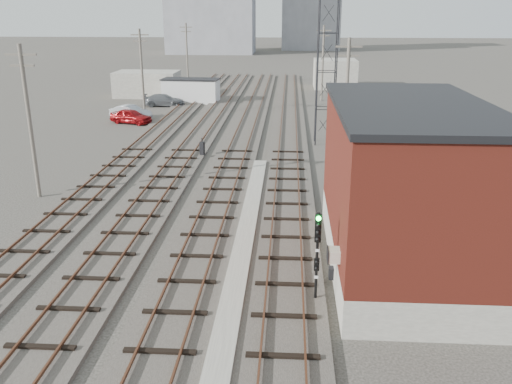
# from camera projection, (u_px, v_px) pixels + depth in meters

# --- Properties ---
(ground) EXTENTS (320.00, 320.00, 0.00)m
(ground) POSITION_uv_depth(u_px,v_px,m) (270.00, 97.00, 69.97)
(ground) COLOR #282621
(ground) RESTS_ON ground
(track_right) EXTENTS (3.20, 90.00, 0.39)m
(track_right) POSITION_uv_depth(u_px,v_px,m) (288.00, 132.00, 49.92)
(track_right) COLOR #332D28
(track_right) RESTS_ON ground
(track_mid_right) EXTENTS (3.20, 90.00, 0.39)m
(track_mid_right) POSITION_uv_depth(u_px,v_px,m) (245.00, 131.00, 50.16)
(track_mid_right) COLOR #332D28
(track_mid_right) RESTS_ON ground
(track_mid_left) EXTENTS (3.20, 90.00, 0.39)m
(track_mid_left) POSITION_uv_depth(u_px,v_px,m) (203.00, 130.00, 50.40)
(track_mid_left) COLOR #332D28
(track_mid_left) RESTS_ON ground
(track_left) EXTENTS (3.20, 90.00, 0.39)m
(track_left) POSITION_uv_depth(u_px,v_px,m) (160.00, 130.00, 50.63)
(track_left) COLOR #332D28
(track_left) RESTS_ON ground
(platform_curb) EXTENTS (0.90, 28.00, 0.26)m
(platform_curb) POSITION_uv_depth(u_px,v_px,m) (245.00, 240.00, 26.39)
(platform_curb) COLOR gray
(platform_curb) RESTS_ON ground
(brick_building) EXTENTS (6.54, 12.20, 7.22)m
(brick_building) POSITION_uv_depth(u_px,v_px,m) (404.00, 187.00, 22.97)
(brick_building) COLOR gray
(brick_building) RESTS_ON ground
(lattice_tower) EXTENTS (1.60, 1.60, 15.00)m
(lattice_tower) POSITION_uv_depth(u_px,v_px,m) (327.00, 52.00, 43.60)
(lattice_tower) COLOR black
(lattice_tower) RESTS_ON ground
(utility_pole_left_a) EXTENTS (1.80, 0.24, 9.00)m
(utility_pole_left_a) POSITION_uv_depth(u_px,v_px,m) (29.00, 118.00, 31.34)
(utility_pole_left_a) COLOR #595147
(utility_pole_left_a) RESTS_ON ground
(utility_pole_left_b) EXTENTS (1.80, 0.24, 9.00)m
(utility_pole_left_b) POSITION_uv_depth(u_px,v_px,m) (142.00, 72.00, 54.98)
(utility_pole_left_b) COLOR #595147
(utility_pole_left_b) RESTS_ON ground
(utility_pole_left_c) EXTENTS (1.80, 0.24, 9.00)m
(utility_pole_left_c) POSITION_uv_depth(u_px,v_px,m) (187.00, 53.00, 78.63)
(utility_pole_left_c) COLOR #595147
(utility_pole_left_c) RESTS_ON ground
(utility_pole_right_a) EXTENTS (1.80, 0.24, 9.00)m
(utility_pole_right_a) POSITION_uv_depth(u_px,v_px,m) (346.00, 100.00, 37.79)
(utility_pole_right_a) COLOR #595147
(utility_pole_right_a) RESTS_ON ground
(utility_pole_right_b) EXTENTS (1.80, 0.24, 9.00)m
(utility_pole_right_b) POSITION_uv_depth(u_px,v_px,m) (323.00, 61.00, 66.16)
(utility_pole_right_b) COLOR #595147
(utility_pole_right_b) RESTS_ON ground
(apartment_right) EXTENTS (16.00, 12.00, 26.00)m
(apartment_right) POSITION_uv_depth(u_px,v_px,m) (311.00, 1.00, 150.45)
(apartment_right) COLOR gray
(apartment_right) RESTS_ON ground
(shed_left) EXTENTS (8.00, 5.00, 3.20)m
(shed_left) POSITION_uv_depth(u_px,v_px,m) (147.00, 84.00, 70.40)
(shed_left) COLOR gray
(shed_left) RESTS_ON ground
(shed_right) EXTENTS (6.00, 6.00, 4.00)m
(shed_right) POSITION_uv_depth(u_px,v_px,m) (335.00, 74.00, 78.25)
(shed_right) COLOR gray
(shed_right) RESTS_ON ground
(signal_mast) EXTENTS (0.40, 0.40, 3.71)m
(signal_mast) POSITION_uv_depth(u_px,v_px,m) (317.00, 252.00, 20.31)
(signal_mast) COLOR gray
(signal_mast) RESTS_ON ground
(switch_stand) EXTENTS (0.40, 0.40, 1.41)m
(switch_stand) POSITION_uv_depth(u_px,v_px,m) (202.00, 149.00, 41.46)
(switch_stand) COLOR black
(switch_stand) RESTS_ON ground
(site_trailer) EXTENTS (7.07, 3.50, 2.89)m
(site_trailer) POSITION_uv_depth(u_px,v_px,m) (191.00, 90.00, 65.79)
(site_trailer) COLOR silver
(site_trailer) RESTS_ON ground
(car_red) EXTENTS (4.56, 2.96, 1.44)m
(car_red) POSITION_uv_depth(u_px,v_px,m) (131.00, 116.00, 53.80)
(car_red) COLOR maroon
(car_red) RESTS_ON ground
(car_silver) EXTENTS (4.62, 2.77, 1.44)m
(car_silver) POSITION_uv_depth(u_px,v_px,m) (131.00, 112.00, 55.93)
(car_silver) COLOR #A6AAAE
(car_silver) RESTS_ON ground
(car_grey) EXTENTS (4.93, 2.22, 1.40)m
(car_grey) POSITION_uv_depth(u_px,v_px,m) (164.00, 100.00, 63.48)
(car_grey) COLOR slate
(car_grey) RESTS_ON ground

